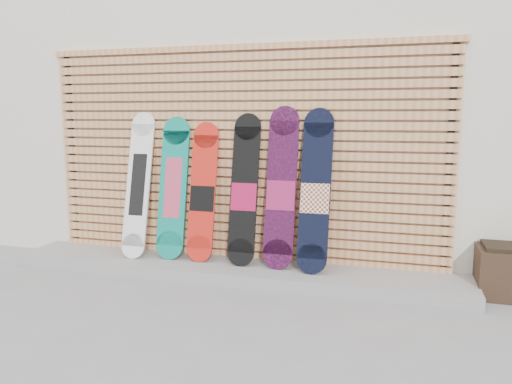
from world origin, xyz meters
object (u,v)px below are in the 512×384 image
snowboard_5 (315,191)px  snowboard_0 (138,185)px  snowboard_2 (203,193)px  snowboard_4 (281,188)px  snowboard_1 (173,188)px  snowboard_3 (244,190)px

snowboard_5 → snowboard_0: bearing=180.0°
snowboard_2 → snowboard_5: 1.17m
snowboard_2 → snowboard_4: snowboard_4 is taller
snowboard_0 → snowboard_5: (1.88, -0.00, 0.01)m
snowboard_1 → snowboard_5: size_ratio=0.95×
snowboard_1 → snowboard_4: size_ratio=0.93×
snowboard_2 → snowboard_3: bearing=-1.3°
snowboard_3 → snowboard_4: bearing=-0.0°
snowboard_3 → snowboard_4: snowboard_4 is taller
snowboard_4 → snowboard_5: bearing=-4.8°
snowboard_1 → snowboard_2: snowboard_1 is taller
snowboard_2 → snowboard_3: size_ratio=0.94×
snowboard_0 → snowboard_4: (1.54, 0.03, 0.02)m
snowboard_4 → snowboard_2: bearing=179.3°
snowboard_2 → snowboard_1: bearing=179.9°
snowboard_1 → snowboard_4: 1.16m
snowboard_0 → snowboard_5: snowboard_5 is taller
snowboard_0 → snowboard_4: 1.54m
snowboard_2 → snowboard_3: (0.45, -0.01, 0.04)m
snowboard_0 → snowboard_1: 0.38m
snowboard_4 → snowboard_5: size_ratio=1.01×
snowboard_1 → snowboard_5: 1.50m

